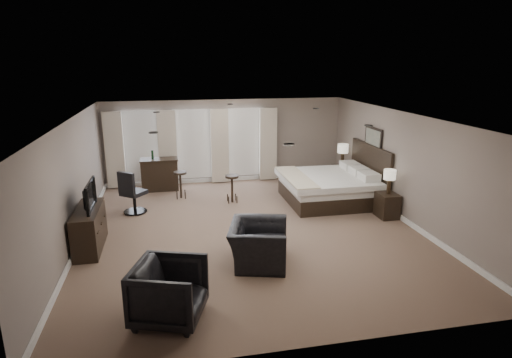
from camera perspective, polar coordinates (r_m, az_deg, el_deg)
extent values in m
cube|color=brown|center=(9.93, -0.67, -6.80)|extent=(7.60, 8.60, 0.04)
cube|color=silver|center=(9.25, -0.72, 8.25)|extent=(7.60, 8.60, 0.04)
cube|color=gray|center=(13.60, -4.12, 5.07)|extent=(7.50, 0.04, 2.60)
cube|color=gray|center=(5.65, 7.71, -10.73)|extent=(7.50, 0.04, 2.60)
cube|color=gray|center=(9.56, -23.35, -0.78)|extent=(0.04, 8.50, 2.60)
cube|color=gray|center=(10.84, 19.17, 1.48)|extent=(0.04, 8.50, 2.60)
cube|color=silver|center=(13.47, -15.14, 4.24)|extent=(1.15, 0.04, 2.05)
cube|color=silver|center=(13.46, -8.32, 4.62)|extent=(1.15, 0.04, 2.05)
cube|color=silver|center=(13.64, -1.58, 4.92)|extent=(1.15, 0.04, 2.05)
cube|color=beige|center=(13.43, -18.34, 3.65)|extent=(0.55, 0.12, 2.30)
cube|color=beige|center=(13.33, -11.71, 4.04)|extent=(0.55, 0.12, 2.30)
cube|color=beige|center=(13.42, -4.86, 4.39)|extent=(0.55, 0.12, 2.30)
cube|color=beige|center=(13.69, 1.61, 4.66)|extent=(0.55, 0.12, 2.30)
cube|color=silver|center=(11.84, 10.16, 0.62)|extent=(2.42, 2.31, 1.54)
cube|color=black|center=(11.10, 17.08, -3.38)|extent=(0.46, 0.56, 0.61)
cube|color=black|center=(13.59, 11.32, 0.49)|extent=(0.46, 0.56, 0.61)
cube|color=beige|center=(10.92, 17.33, -0.36)|extent=(0.29, 0.29, 0.61)
cube|color=beige|center=(13.44, 11.47, 3.15)|extent=(0.33, 0.33, 0.68)
cube|color=slate|center=(12.09, 15.34, 5.39)|extent=(0.04, 0.96, 0.56)
cube|color=black|center=(9.49, -21.34, -6.20)|extent=(0.48, 1.49, 0.87)
imported|color=black|center=(9.33, -21.64, -3.36)|extent=(0.57, 0.99, 0.13)
imported|color=black|center=(8.20, 0.31, -7.77)|extent=(1.09, 1.39, 1.07)
imported|color=black|center=(6.68, -11.50, -14.19)|extent=(1.19, 1.23, 1.01)
cube|color=black|center=(13.09, -12.70, 0.63)|extent=(1.10, 0.57, 0.96)
cube|color=black|center=(12.22, -10.02, -0.78)|extent=(0.46, 0.46, 0.77)
cube|color=black|center=(11.70, -3.21, -1.31)|extent=(0.42, 0.42, 0.76)
cube|color=black|center=(11.26, -15.99, -1.62)|extent=(0.81, 0.81, 1.13)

